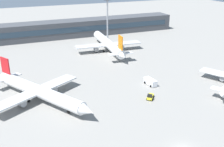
# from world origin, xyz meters

# --- Properties ---
(ground_plane) EXTENTS (400.00, 400.00, 0.00)m
(ground_plane) POSITION_xyz_m (0.00, 40.00, 0.00)
(ground_plane) COLOR gray
(terminal_building) EXTENTS (129.51, 12.13, 9.00)m
(terminal_building) POSITION_xyz_m (0.00, 107.96, 4.50)
(terminal_building) COLOR #3F4247
(terminal_building) RESTS_ON ground_plane
(airplane_mid) EXTENTS (27.00, 37.08, 10.20)m
(airplane_mid) POSITION_xyz_m (-24.98, 34.93, 3.11)
(airplane_mid) COLOR silver
(airplane_mid) RESTS_ON ground_plane
(airplane_far) EXTENTS (31.06, 44.45, 10.98)m
(airplane_far) POSITION_xyz_m (12.49, 74.98, 3.35)
(airplane_far) COLOR silver
(airplane_far) RESTS_ON ground_plane
(baggage_tug_yellow) EXTENTS (3.49, 3.70, 1.75)m
(baggage_tug_yellow) POSITION_xyz_m (5.50, 23.67, 0.80)
(baggage_tug_yellow) COLOR yellow
(baggage_tug_yellow) RESTS_ON ground_plane
(service_van_white) EXTENTS (2.67, 5.35, 2.08)m
(service_van_white) POSITION_xyz_m (10.82, 32.62, 1.11)
(service_van_white) COLOR white
(service_van_white) RESTS_ON ground_plane
(floodlight_tower_west) EXTENTS (3.20, 0.80, 23.62)m
(floodlight_tower_west) POSITION_xyz_m (14.25, 79.58, 13.79)
(floodlight_tower_west) COLOR gray
(floodlight_tower_west) RESTS_ON ground_plane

